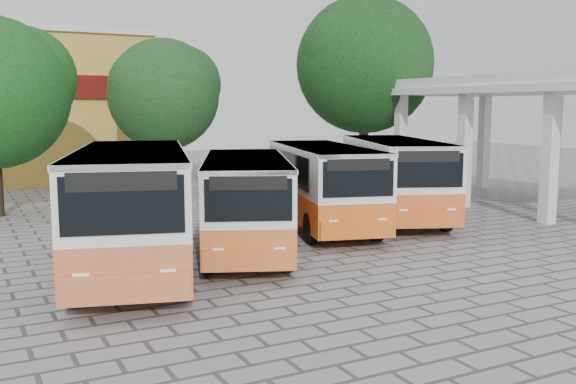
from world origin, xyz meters
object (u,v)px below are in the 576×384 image
bus_far_left (132,201)px  bus_centre_right (323,181)px  bus_far_right (395,173)px  bus_centre_left (246,197)px

bus_far_left → bus_centre_right: bus_far_left is taller
bus_centre_right → bus_far_right: bus_far_right is taller
bus_centre_left → bus_centre_right: size_ratio=0.97×
bus_centre_right → bus_far_right: 3.32m
bus_centre_left → bus_centre_right: bus_centre_right is taller
bus_far_right → bus_centre_right: bearing=-151.6°
bus_far_left → bus_far_right: bus_far_left is taller
bus_centre_left → bus_far_left: bearing=-146.2°
bus_centre_left → bus_far_right: (7.14, 2.50, 0.13)m
bus_far_left → bus_far_right: (10.59, 3.19, -0.09)m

